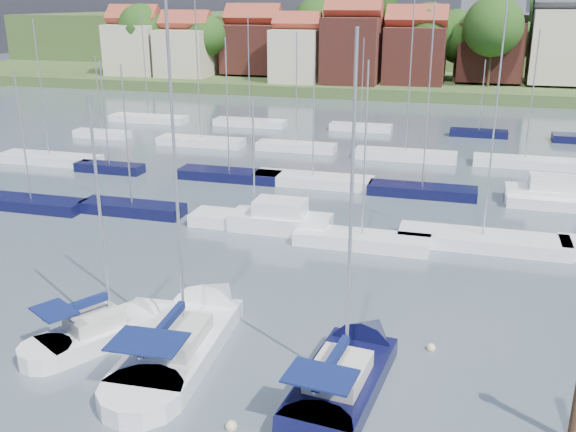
% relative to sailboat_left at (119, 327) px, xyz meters
% --- Properties ---
extents(ground, '(260.00, 260.00, 0.00)m').
position_rel_sailboat_left_xyz_m(ground, '(8.60, 36.12, -0.37)').
color(ground, '#404E57').
rests_on(ground, ground).
extents(sailboat_left, '(6.52, 9.07, 12.43)m').
position_rel_sailboat_left_xyz_m(sailboat_left, '(0.00, 0.00, 0.00)').
color(sailboat_left, white).
rests_on(sailboat_left, ground).
extents(sailboat_centre, '(4.17, 13.25, 17.69)m').
position_rel_sailboat_left_xyz_m(sailboat_centre, '(3.46, 1.00, -0.02)').
color(sailboat_centre, white).
rests_on(sailboat_centre, ground).
extents(sailboat_navy, '(4.16, 11.55, 15.66)m').
position_rel_sailboat_left_xyz_m(sailboat_navy, '(11.39, -0.41, -0.01)').
color(sailboat_navy, black).
rests_on(sailboat_navy, ground).
extents(timber_piling, '(0.40, 0.40, 6.37)m').
position_rel_sailboat_left_xyz_m(timber_piling, '(19.95, -2.63, 0.71)').
color(timber_piling, '#4C331E').
rests_on(timber_piling, ground).
extents(buoy_c, '(0.46, 0.46, 0.46)m').
position_rel_sailboat_left_xyz_m(buoy_c, '(4.66, -4.37, -0.37)').
color(buoy_c, '#D85914').
rests_on(buoy_c, ground).
extents(buoy_d, '(0.46, 0.46, 0.46)m').
position_rel_sailboat_left_xyz_m(buoy_d, '(7.74, -5.30, -0.37)').
color(buoy_d, beige).
rests_on(buoy_d, ground).
extents(buoy_e, '(0.43, 0.43, 0.43)m').
position_rel_sailboat_left_xyz_m(buoy_e, '(14.55, 2.59, -0.37)').
color(buoy_e, beige).
rests_on(buoy_e, ground).
extents(buoy_g, '(0.45, 0.45, 0.45)m').
position_rel_sailboat_left_xyz_m(buoy_g, '(-3.06, 1.65, -0.37)').
color(buoy_g, beige).
rests_on(buoy_g, ground).
extents(marina_field, '(79.62, 41.41, 15.93)m').
position_rel_sailboat_left_xyz_m(marina_field, '(10.51, 31.27, 0.06)').
color(marina_field, white).
rests_on(marina_field, ground).
extents(far_shore_town, '(212.46, 90.00, 22.27)m').
position_rel_sailboat_left_xyz_m(far_shore_town, '(10.83, 128.79, 4.24)').
color(far_shore_town, '#3E5A2D').
rests_on(far_shore_town, ground).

